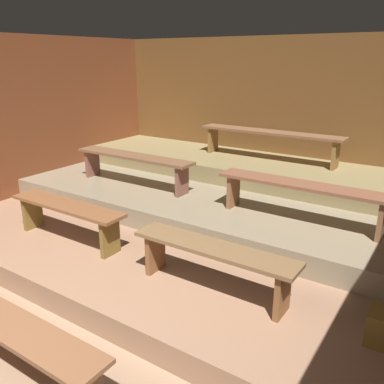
{
  "coord_description": "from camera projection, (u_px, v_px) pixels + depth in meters",
  "views": [
    {
      "loc": [
        2.56,
        -0.67,
        2.23
      ],
      "look_at": [
        -0.22,
        3.49,
        0.57
      ],
      "focal_mm": 38.1,
      "sensor_mm": 36.0,
      "label": 1
    }
  ],
  "objects": [
    {
      "name": "bench_lower_right",
      "position": [
        213.0,
        256.0,
        3.54
      ],
      "size": [
        1.53,
        0.31,
        0.44
      ],
      "color": "brown",
      "rests_on": "platform_lower"
    },
    {
      "name": "ground",
      "position": [
        172.0,
        262.0,
        4.76
      ],
      "size": [
        6.48,
        6.29,
        0.08
      ],
      "primitive_type": "cube",
      "color": "#99785B"
    },
    {
      "name": "wall_left",
      "position": [
        10.0,
        127.0,
        5.86
      ],
      "size": [
        0.06,
        6.29,
        2.55
      ],
      "primitive_type": "cube",
      "color": "brown",
      "rests_on": "ground"
    },
    {
      "name": "platform_upper",
      "position": [
        252.0,
        169.0,
        6.18
      ],
      "size": [
        5.68,
        1.37,
        0.25
      ],
      "primitive_type": "cube",
      "color": "#8D7D51",
      "rests_on": "platform_middle"
    },
    {
      "name": "platform_middle",
      "position": [
        229.0,
        197.0,
        5.71
      ],
      "size": [
        5.68,
        2.76,
        0.25
      ],
      "primitive_type": "cube",
      "color": "gray",
      "rests_on": "platform_lower"
    },
    {
      "name": "bench_middle_right",
      "position": [
        301.0,
        191.0,
        4.43
      ],
      "size": [
        1.91,
        0.31,
        0.44
      ],
      "color": "brown",
      "rests_on": "platform_middle"
    },
    {
      "name": "bench_lower_left",
      "position": [
        67.0,
        212.0,
        4.54
      ],
      "size": [
        1.53,
        0.31,
        0.44
      ],
      "color": "brown",
      "rests_on": "platform_lower"
    },
    {
      "name": "bench_middle_left",
      "position": [
        133.0,
        161.0,
        5.71
      ],
      "size": [
        1.91,
        0.31,
        0.44
      ],
      "color": "brown",
      "rests_on": "platform_middle"
    },
    {
      "name": "bench_upper_center",
      "position": [
        270.0,
        136.0,
        6.1
      ],
      "size": [
        2.22,
        0.31,
        0.44
      ],
      "color": "brown",
      "rests_on": "platform_upper"
    },
    {
      "name": "wall_back",
      "position": [
        273.0,
        120.0,
        6.53
      ],
      "size": [
        6.48,
        0.06,
        2.55
      ],
      "primitive_type": "cube",
      "color": "brown",
      "rests_on": "ground"
    },
    {
      "name": "platform_lower",
      "position": [
        201.0,
        230.0,
        5.21
      ],
      "size": [
        5.68,
        4.21,
        0.25
      ],
      "primitive_type": "cube",
      "color": "#987054",
      "rests_on": "ground"
    }
  ]
}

